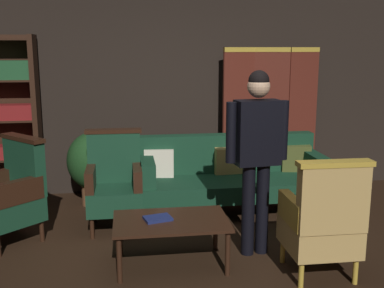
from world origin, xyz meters
TOP-DOWN VIEW (x-y plane):
  - ground_plane at (0.00, 0.00)m, footprint 10.00×10.00m
  - back_wall at (0.00, 2.45)m, footprint 7.20×0.10m
  - folding_screen at (1.25, 2.21)m, footprint 1.32×0.20m
  - bookshelf at (-2.15, 2.19)m, footprint 0.90×0.32m
  - velvet_couch at (0.55, 1.45)m, footprint 2.12×0.78m
  - coffee_table at (-0.28, 0.12)m, footprint 1.00×0.64m
  - armchair_gilt_accent at (0.94, -0.27)m, footprint 0.60×0.58m
  - armchair_wing_left at (-1.78, 0.87)m, footprint 0.82×0.82m
  - armchair_wing_right at (-0.79, 1.10)m, footprint 0.60×0.58m
  - standing_figure at (0.51, 0.26)m, footprint 0.59×0.26m
  - potted_plant at (-1.07, 1.90)m, footprint 0.60×0.60m
  - book_navy_cloth at (-0.40, 0.14)m, footprint 0.27×0.22m

SIDE VIEW (x-z plane):
  - ground_plane at x=0.00m, z-range 0.00..0.00m
  - coffee_table at x=-0.28m, z-range 0.16..0.58m
  - book_navy_cloth at x=-0.40m, z-range 0.42..0.44m
  - velvet_couch at x=0.55m, z-range 0.01..0.89m
  - armchair_gilt_accent at x=0.94m, z-range -0.03..1.01m
  - armchair_wing_left at x=-1.78m, z-range -0.03..1.01m
  - armchair_wing_right at x=-0.79m, z-range -0.03..1.01m
  - potted_plant at x=-1.07m, z-range 0.07..0.97m
  - folding_screen at x=1.25m, z-range 0.04..1.94m
  - standing_figure at x=0.51m, z-range 0.17..1.88m
  - bookshelf at x=-2.15m, z-range 0.07..2.12m
  - back_wall at x=0.00m, z-range 0.00..2.80m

